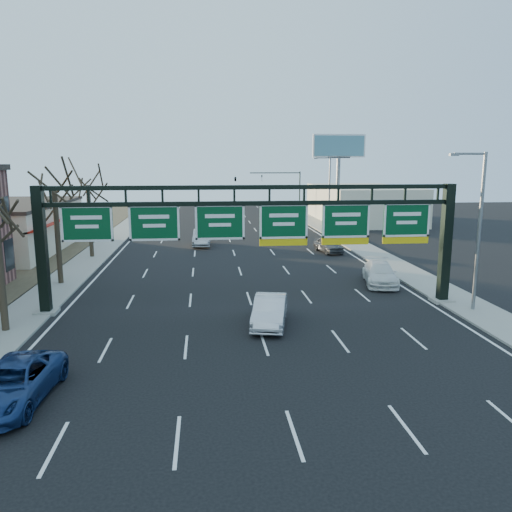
{
  "coord_description": "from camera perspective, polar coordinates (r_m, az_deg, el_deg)",
  "views": [
    {
      "loc": [
        -2.7,
        -20.22,
        8.48
      ],
      "look_at": [
        0.18,
        7.44,
        3.2
      ],
      "focal_mm": 35.0,
      "sensor_mm": 36.0,
      "label": 1
    }
  ],
  "objects": [
    {
      "name": "sidewalk_left",
      "position": [
        42.32,
        -19.61,
        -1.36
      ],
      "size": [
        3.0,
        120.0,
        0.12
      ],
      "primitive_type": "cube",
      "color": "gray",
      "rests_on": "ground"
    },
    {
      "name": "car_silver_distant",
      "position": [
        51.28,
        -6.19,
        2.09
      ],
      "size": [
        1.93,
        5.0,
        1.63
      ],
      "primitive_type": "imported",
      "rotation": [
        0.0,
        0.0,
        -0.04
      ],
      "color": "#A9A8AD",
      "rests_on": "ground"
    },
    {
      "name": "sidewalk_right",
      "position": [
        43.92,
        14.86,
        -0.67
      ],
      "size": [
        3.0,
        120.0,
        0.12
      ],
      "primitive_type": "cube",
      "color": "gray",
      "rests_on": "ground"
    },
    {
      "name": "car_white_wagon",
      "position": [
        36.08,
        13.98,
        -1.95
      ],
      "size": [
        3.12,
        5.49,
        1.5
      ],
      "primitive_type": "imported",
      "rotation": [
        0.0,
        0.0,
        -0.21
      ],
      "color": "white",
      "rests_on": "ground"
    },
    {
      "name": "tree_far",
      "position": [
        46.35,
        -18.75,
        8.96
      ],
      "size": [
        3.6,
        3.6,
        8.86
      ],
      "color": "black",
      "rests_on": "sidewalk_left"
    },
    {
      "name": "building_right_distant",
      "position": [
        74.04,
        12.01,
        5.88
      ],
      "size": [
        12.0,
        20.0,
        5.0
      ],
      "primitive_type": "cube",
      "color": "beige",
      "rests_on": "ground"
    },
    {
      "name": "sign_gantry",
      "position": [
        28.63,
        -0.15,
        3.02
      ],
      "size": [
        24.6,
        1.2,
        7.2
      ],
      "color": "black",
      "rests_on": "ground"
    },
    {
      "name": "car_grey_far",
      "position": [
        47.73,
        8.28,
        1.25
      ],
      "size": [
        2.4,
        4.34,
        1.4
      ],
      "primitive_type": "imported",
      "rotation": [
        0.0,
        0.0,
        0.19
      ],
      "color": "#44464A",
      "rests_on": "ground"
    },
    {
      "name": "streetlight_far",
      "position": [
        62.2,
        8.27,
        7.51
      ],
      "size": [
        2.15,
        0.22,
        9.0
      ],
      "color": "slate",
      "rests_on": "sidewalk_right"
    },
    {
      "name": "car_blue_suv",
      "position": [
        20.19,
        -26.13,
        -12.96
      ],
      "size": [
        2.85,
        5.47,
        1.47
      ],
      "primitive_type": "imported",
      "rotation": [
        0.0,
        0.0,
        -0.08
      ],
      "color": "navy",
      "rests_on": "ground"
    },
    {
      "name": "tree_mid",
      "position": [
        36.65,
        -22.22,
        8.99
      ],
      "size": [
        3.6,
        3.6,
        9.24
      ],
      "color": "black",
      "rests_on": "sidewalk_left"
    },
    {
      "name": "cream_strip",
      "position": [
        53.04,
        -26.66,
        2.98
      ],
      "size": [
        10.9,
        18.4,
        4.7
      ],
      "color": "beige",
      "rests_on": "ground"
    },
    {
      "name": "car_silver_sedan",
      "position": [
        26.36,
        1.59,
        -6.27
      ],
      "size": [
        2.55,
        4.88,
        1.53
      ],
      "primitive_type": "imported",
      "rotation": [
        0.0,
        0.0,
        -0.21
      ],
      "color": "silver",
      "rests_on": "ground"
    },
    {
      "name": "streetlight_near",
      "position": [
        30.48,
        24.0,
        3.42
      ],
      "size": [
        2.15,
        0.22,
        9.0
      ],
      "color": "slate",
      "rests_on": "sidewalk_right"
    },
    {
      "name": "lane_markings",
      "position": [
        41.19,
        -2.05,
        -1.13
      ],
      "size": [
        21.6,
        120.0,
        0.01
      ],
      "primitive_type": "cube",
      "color": "white",
      "rests_on": "ground"
    },
    {
      "name": "traffic_signal_mast",
      "position": [
        75.75,
        0.44,
        8.49
      ],
      "size": [
        10.16,
        0.54,
        7.0
      ],
      "color": "black",
      "rests_on": "ground"
    },
    {
      "name": "billboard_right",
      "position": [
        67.57,
        9.44,
        11.1
      ],
      "size": [
        7.0,
        0.5,
        12.0
      ],
      "color": "slate",
      "rests_on": "ground"
    },
    {
      "name": "ground",
      "position": [
        22.09,
        1.57,
        -11.83
      ],
      "size": [
        160.0,
        160.0,
        0.0
      ],
      "primitive_type": "plane",
      "color": "black",
      "rests_on": "ground"
    }
  ]
}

